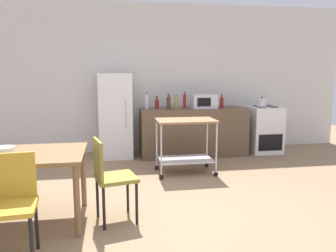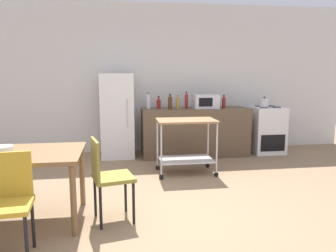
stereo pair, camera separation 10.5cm
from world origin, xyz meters
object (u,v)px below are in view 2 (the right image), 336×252
(bottle_sparkling_water, at_px, (159,104))
(chair_mustard, at_px, (7,198))
(bottle_vinegar, at_px, (148,102))
(bottle_sesame_oil, at_px, (186,101))
(refrigerator, at_px, (117,116))
(bottle_soy_sauce, at_px, (170,103))
(dining_table, at_px, (8,160))
(bottle_olive_oil, at_px, (178,103))
(kitchen_cart, at_px, (186,137))
(kettle, at_px, (264,102))
(bottle_wine, at_px, (224,103))
(fruit_bowl, at_px, (3,149))
(stove_oven, at_px, (266,130))
(chair_olive, at_px, (107,174))
(microwave, at_px, (205,101))

(bottle_sparkling_water, bearing_deg, chair_mustard, -116.81)
(bottle_vinegar, relative_size, bottle_sesame_oil, 0.93)
(refrigerator, xyz_separation_m, bottle_soy_sauce, (0.96, -0.19, 0.24))
(dining_table, distance_m, bottle_soy_sauce, 3.25)
(dining_table, bearing_deg, bottle_olive_oil, 49.36)
(kitchen_cart, distance_m, kettle, 2.07)
(dining_table, height_order, bottle_sparkling_water, bottle_sparkling_water)
(bottle_wine, bearing_deg, fruit_bowl, -142.11)
(stove_oven, height_order, refrigerator, refrigerator)
(bottle_sesame_oil, xyz_separation_m, bottle_wine, (0.71, -0.04, -0.03))
(refrigerator, xyz_separation_m, kettle, (2.78, -0.18, 0.23))
(dining_table, height_order, bottle_sesame_oil, bottle_sesame_oil)
(dining_table, xyz_separation_m, refrigerator, (1.11, 2.68, 0.10))
(chair_olive, distance_m, refrigerator, 2.80)
(stove_oven, bearing_deg, chair_olive, -138.01)
(microwave, bearing_deg, dining_table, -137.20)
(stove_oven, height_order, bottle_vinegar, bottle_vinegar)
(bottle_sparkling_water, bearing_deg, bottle_wine, -4.70)
(chair_mustard, bearing_deg, kettle, 35.46)
(chair_olive, xyz_separation_m, refrigerator, (0.11, 2.79, 0.26))
(dining_table, relative_size, bottle_soy_sauce, 5.40)
(bottle_sparkling_water, relative_size, fruit_bowl, 1.12)
(stove_oven, xyz_separation_m, refrigerator, (-2.90, 0.08, 0.32))
(chair_mustard, relative_size, kitchen_cart, 0.98)
(stove_oven, bearing_deg, bottle_olive_oil, 179.84)
(refrigerator, height_order, bottle_sparkling_water, refrigerator)
(bottle_soy_sauce, bearing_deg, stove_oven, 3.26)
(refrigerator, distance_m, bottle_wine, 2.01)
(refrigerator, bearing_deg, bottle_sesame_oil, -4.67)
(dining_table, bearing_deg, fruit_bowl, 132.39)
(bottle_soy_sauce, distance_m, kettle, 1.82)
(chair_olive, height_order, kitchen_cart, chair_olive)
(chair_mustard, bearing_deg, bottle_wine, 42.63)
(chair_mustard, distance_m, fruit_bowl, 0.84)
(bottle_sesame_oil, bearing_deg, kitchen_cart, -101.52)
(chair_mustard, height_order, stove_oven, stove_oven)
(stove_oven, relative_size, microwave, 2.00)
(chair_olive, bearing_deg, kitchen_cart, -49.40)
(chair_olive, relative_size, bottle_soy_sauce, 3.20)
(bottle_sparkling_water, bearing_deg, kettle, -3.82)
(refrigerator, xyz_separation_m, microwave, (1.64, -0.13, 0.25))
(bottle_sesame_oil, bearing_deg, bottle_wine, -3.34)
(bottle_sparkling_water, distance_m, bottle_soy_sauce, 0.24)
(dining_table, xyz_separation_m, kitchen_cart, (2.16, 1.45, -0.10))
(bottle_sesame_oil, xyz_separation_m, kettle, (1.50, -0.08, -0.03))
(bottle_sparkling_water, distance_m, microwave, 0.88)
(dining_table, xyz_separation_m, stove_oven, (4.01, 2.60, -0.22))
(bottle_soy_sauce, xyz_separation_m, fruit_bowl, (-2.13, -2.42, -0.24))
(bottle_vinegar, bearing_deg, refrigerator, 179.44)
(dining_table, height_order, bottle_olive_oil, bottle_olive_oil)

